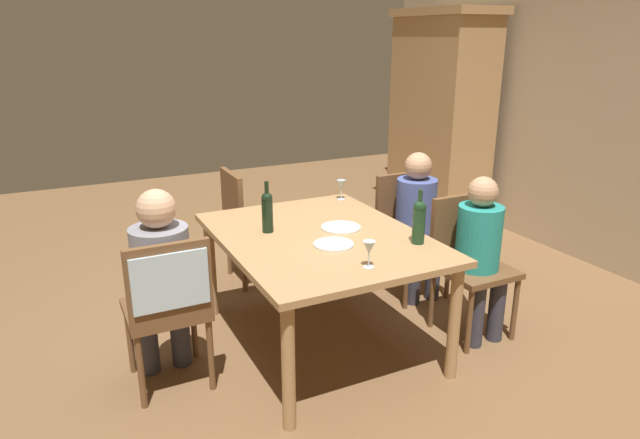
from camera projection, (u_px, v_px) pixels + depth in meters
ground_plane at (320, 342)px, 3.71m from camera, size 10.00×10.00×0.00m
rear_room_partition at (635, 111)px, 4.46m from camera, size 6.40×0.12×2.70m
armoire_cabinet at (440, 117)px, 5.93m from camera, size 1.18×0.62×2.18m
dining_table at (320, 247)px, 3.50m from camera, size 1.53×1.17×0.75m
chair_near at (168, 296)px, 3.01m from camera, size 0.46×0.44×0.92m
chair_far_right at (468, 255)px, 3.73m from camera, size 0.44×0.44×0.92m
chair_far_left at (408, 225)px, 4.31m from camera, size 0.44×0.44×0.92m
chair_left_end at (247, 218)px, 4.48m from camera, size 0.44×0.44×0.92m
person_woman_host at (162, 274)px, 3.11m from camera, size 0.36×0.32×1.16m
person_man_bearded at (481, 247)px, 3.60m from camera, size 0.33×0.29×1.09m
person_man_guest at (418, 215)px, 4.18m from camera, size 0.34×0.30×1.12m
wine_bottle_tall_green at (267, 210)px, 3.48m from camera, size 0.07×0.07×0.33m
wine_bottle_dark_red at (419, 220)px, 3.29m from camera, size 0.08×0.08×0.33m
wine_glass_near_left at (341, 186)px, 4.19m from camera, size 0.07×0.07×0.15m
wine_glass_centre at (369, 249)px, 2.96m from camera, size 0.07×0.07×0.15m
dinner_plate_host at (341, 228)px, 3.58m from camera, size 0.25×0.25×0.01m
dinner_plate_guest_left at (334, 244)px, 3.30m from camera, size 0.24×0.24×0.01m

